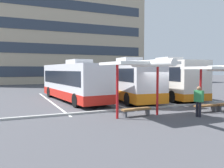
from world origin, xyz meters
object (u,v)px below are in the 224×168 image
object	(u,v)px
coach_bus_2	(161,79)
bench_0	(136,110)
coach_bus_1	(123,80)
bench_1	(206,107)
waiting_shelter_1	(222,69)
coach_bus_0	(73,82)
waiting_passenger_0	(199,99)
waiting_shelter_0	(141,65)

from	to	relation	value
coach_bus_2	bench_0	size ratio (longest dim) A/B	6.14
coach_bus_1	bench_1	xyz separation A→B (m)	(1.85, -7.90, -1.37)
bench_1	waiting_shelter_1	bearing A→B (deg)	-20.55
coach_bus_0	waiting_passenger_0	distance (m)	10.70
coach_bus_0	coach_bus_1	world-z (taller)	coach_bus_1
waiting_shelter_1	waiting_passenger_0	xyz separation A→B (m)	(-2.45, -0.63, -1.69)
waiting_shelter_1	bench_1	world-z (taller)	waiting_shelter_1
coach_bus_0	coach_bus_2	bearing A→B (deg)	-5.25
coach_bus_1	bench_1	bearing A→B (deg)	-76.84
coach_bus_1	waiting_passenger_0	size ratio (longest dim) A/B	6.39
coach_bus_1	bench_0	distance (m)	7.84
coach_bus_1	waiting_shelter_1	world-z (taller)	coach_bus_1
coach_bus_2	waiting_shelter_1	size ratio (longest dim) A/B	2.58
bench_1	waiting_passenger_0	distance (m)	1.94
waiting_shelter_0	waiting_shelter_1	bearing A→B (deg)	-5.98
coach_bus_1	waiting_shelter_0	size ratio (longest dim) A/B	2.45
coach_bus_2	bench_1	bearing A→B (deg)	-106.15
waiting_shelter_0	coach_bus_1	bearing A→B (deg)	70.14
waiting_shelter_0	waiting_passenger_0	world-z (taller)	waiting_shelter_0
coach_bus_1	coach_bus_2	xyz separation A→B (m)	(4.13, -0.03, 0.09)
bench_0	bench_1	bearing A→B (deg)	-8.62
waiting_shelter_1	bench_0	bearing A→B (deg)	169.35
coach_bus_2	bench_0	world-z (taller)	coach_bus_2
waiting_shelter_0	waiting_shelter_1	world-z (taller)	waiting_shelter_0
coach_bus_0	bench_0	size ratio (longest dim) A/B	5.72
waiting_shelter_0	bench_1	bearing A→B (deg)	-2.98
coach_bus_1	waiting_shelter_1	distance (m)	8.74
bench_0	waiting_shelter_1	bearing A→B (deg)	-10.65
waiting_shelter_0	bench_1	distance (m)	5.30
coach_bus_2	bench_0	distance (m)	10.06
waiting_shelter_1	bench_1	bearing A→B (deg)	159.45
bench_0	waiting_passenger_0	xyz separation A→B (m)	(3.07, -1.66, 0.67)
waiting_passenger_0	waiting_shelter_1	bearing A→B (deg)	14.35
bench_0	bench_1	world-z (taller)	same
coach_bus_2	waiting_passenger_0	world-z (taller)	coach_bus_2
coach_bus_0	waiting_shelter_0	size ratio (longest dim) A/B	2.31
waiting_shelter_1	coach_bus_1	bearing A→B (deg)	108.44
coach_bus_0	bench_0	distance (m)	8.21
coach_bus_0	coach_bus_1	xyz separation A→B (m)	(4.34, -0.75, 0.10)
coach_bus_2	coach_bus_1	bearing A→B (deg)	179.63
coach_bus_0	coach_bus_1	distance (m)	4.41
coach_bus_0	waiting_shelter_0	world-z (taller)	coach_bus_0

